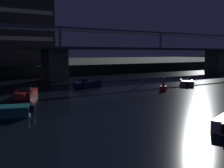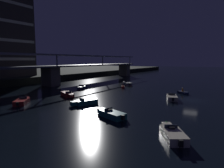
{
  "view_description": "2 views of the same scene",
  "coord_description": "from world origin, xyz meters",
  "px_view_note": "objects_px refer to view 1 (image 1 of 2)",
  "views": [
    {
      "loc": [
        -17.21,
        -6.91,
        4.92
      ],
      "look_at": [
        -2.07,
        16.95,
        1.63
      ],
      "focal_mm": 42.98,
      "sensor_mm": 36.0,
      "label": 1
    },
    {
      "loc": [
        -39.2,
        -6.95,
        7.66
      ],
      "look_at": [
        -2.21,
        16.53,
        2.28
      ],
      "focal_mm": 31.3,
      "sensor_mm": 36.0,
      "label": 2
    }
  ],
  "objects_px": {
    "tower_central": "(19,0)",
    "speedboat_near_right": "(87,84)",
    "speedboat_near_center": "(187,82)",
    "speedboat_near_left": "(25,94)",
    "river_bridge": "(54,55)",
    "speedboat_far_center": "(0,111)",
    "channel_buoy": "(163,87)"
  },
  "relations": [
    {
      "from": "river_bridge",
      "to": "speedboat_far_center",
      "type": "xyz_separation_m",
      "value": [
        -13.63,
        -24.74,
        -4.13
      ]
    },
    {
      "from": "speedboat_near_left",
      "to": "speedboat_far_center",
      "type": "relative_size",
      "value": 0.96
    },
    {
      "from": "tower_central",
      "to": "channel_buoy",
      "type": "height_order",
      "value": "tower_central"
    },
    {
      "from": "river_bridge",
      "to": "channel_buoy",
      "type": "relative_size",
      "value": 55.32
    },
    {
      "from": "tower_central",
      "to": "speedboat_near_center",
      "type": "bearing_deg",
      "value": -66.5
    },
    {
      "from": "river_bridge",
      "to": "speedboat_near_right",
      "type": "distance_m",
      "value": 12.5
    },
    {
      "from": "tower_central",
      "to": "speedboat_near_center",
      "type": "height_order",
      "value": "tower_central"
    },
    {
      "from": "river_bridge",
      "to": "channel_buoy",
      "type": "height_order",
      "value": "river_bridge"
    },
    {
      "from": "speedboat_near_right",
      "to": "tower_central",
      "type": "bearing_deg",
      "value": 93.85
    },
    {
      "from": "speedboat_near_center",
      "to": "speedboat_far_center",
      "type": "height_order",
      "value": "same"
    },
    {
      "from": "speedboat_near_right",
      "to": "speedboat_far_center",
      "type": "bearing_deg",
      "value": -137.59
    },
    {
      "from": "river_bridge",
      "to": "speedboat_far_center",
      "type": "height_order",
      "value": "river_bridge"
    },
    {
      "from": "river_bridge",
      "to": "tower_central",
      "type": "xyz_separation_m",
      "value": [
        -1.44,
        17.81,
        12.36
      ]
    },
    {
      "from": "tower_central",
      "to": "channel_buoy",
      "type": "bearing_deg",
      "value": -77.42
    },
    {
      "from": "river_bridge",
      "to": "speedboat_near_right",
      "type": "xyz_separation_m",
      "value": [
        0.55,
        -11.78,
        -4.13
      ]
    },
    {
      "from": "speedboat_near_center",
      "to": "speedboat_near_right",
      "type": "distance_m",
      "value": 15.15
    },
    {
      "from": "river_bridge",
      "to": "speedboat_far_center",
      "type": "relative_size",
      "value": 19.01
    },
    {
      "from": "speedboat_near_left",
      "to": "speedboat_near_center",
      "type": "height_order",
      "value": "same"
    },
    {
      "from": "speedboat_near_left",
      "to": "speedboat_far_center",
      "type": "height_order",
      "value": "same"
    },
    {
      "from": "tower_central",
      "to": "speedboat_far_center",
      "type": "distance_m",
      "value": 47.23
    },
    {
      "from": "tower_central",
      "to": "speedboat_near_center",
      "type": "distance_m",
      "value": 42.65
    },
    {
      "from": "river_bridge",
      "to": "speedboat_near_right",
      "type": "bearing_deg",
      "value": -87.34
    },
    {
      "from": "speedboat_near_left",
      "to": "speedboat_far_center",
      "type": "xyz_separation_m",
      "value": [
        -4.04,
        -8.17,
        0.0
      ]
    },
    {
      "from": "river_bridge",
      "to": "tower_central",
      "type": "distance_m",
      "value": 21.73
    },
    {
      "from": "tower_central",
      "to": "speedboat_near_right",
      "type": "distance_m",
      "value": 33.93
    },
    {
      "from": "tower_central",
      "to": "speedboat_near_left",
      "type": "distance_m",
      "value": 38.99
    },
    {
      "from": "speedboat_near_left",
      "to": "speedboat_near_right",
      "type": "xyz_separation_m",
      "value": [
        10.15,
        4.79,
        0.0
      ]
    },
    {
      "from": "channel_buoy",
      "to": "tower_central",
      "type": "bearing_deg",
      "value": 102.58
    },
    {
      "from": "river_bridge",
      "to": "tower_central",
      "type": "relative_size",
      "value": 3.28
    },
    {
      "from": "speedboat_near_right",
      "to": "speedboat_near_left",
      "type": "bearing_deg",
      "value": -154.75
    },
    {
      "from": "speedboat_near_center",
      "to": "channel_buoy",
      "type": "height_order",
      "value": "channel_buoy"
    },
    {
      "from": "tower_central",
      "to": "speedboat_near_right",
      "type": "height_order",
      "value": "tower_central"
    }
  ]
}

